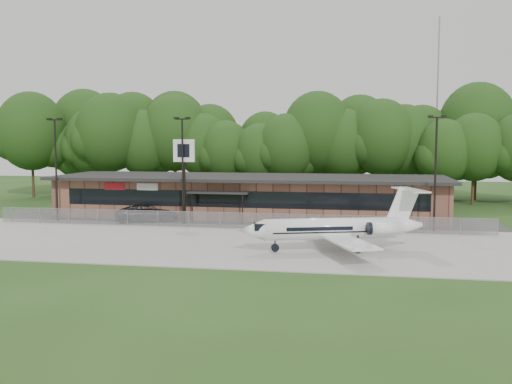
% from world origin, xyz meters
% --- Properties ---
extents(ground, '(160.00, 160.00, 0.00)m').
position_xyz_m(ground, '(0.00, 0.00, 0.00)').
color(ground, '#233E16').
rests_on(ground, ground).
extents(apron, '(64.00, 18.00, 0.08)m').
position_xyz_m(apron, '(0.00, 8.00, 0.04)').
color(apron, '#9E9B93').
rests_on(apron, ground).
extents(parking_lot, '(50.00, 9.00, 0.06)m').
position_xyz_m(parking_lot, '(0.00, 19.50, 0.03)').
color(parking_lot, '#383835').
rests_on(parking_lot, ground).
extents(terminal, '(41.00, 11.65, 4.30)m').
position_xyz_m(terminal, '(-0.00, 23.94, 2.18)').
color(terminal, brown).
rests_on(terminal, ground).
extents(fence, '(46.00, 0.04, 1.52)m').
position_xyz_m(fence, '(0.00, 15.00, 0.78)').
color(fence, gray).
rests_on(fence, ground).
extents(treeline, '(72.00, 12.00, 15.00)m').
position_xyz_m(treeline, '(0.00, 42.00, 7.50)').
color(treeline, '#1A3511').
rests_on(treeline, ground).
extents(radio_mast, '(0.20, 0.20, 25.00)m').
position_xyz_m(radio_mast, '(22.00, 48.00, 12.50)').
color(radio_mast, gray).
rests_on(radio_mast, ground).
extents(light_pole_left, '(1.55, 0.30, 10.23)m').
position_xyz_m(light_pole_left, '(-18.00, 16.50, 5.98)').
color(light_pole_left, black).
rests_on(light_pole_left, ground).
extents(light_pole_mid, '(1.55, 0.30, 10.23)m').
position_xyz_m(light_pole_mid, '(-5.00, 16.50, 5.98)').
color(light_pole_mid, black).
rests_on(light_pole_mid, ground).
extents(light_pole_right, '(1.55, 0.30, 10.23)m').
position_xyz_m(light_pole_right, '(18.00, 16.50, 5.98)').
color(light_pole_right, black).
rests_on(light_pole_right, ground).
extents(business_jet, '(13.65, 12.24, 4.64)m').
position_xyz_m(business_jet, '(9.91, 6.04, 1.66)').
color(business_jet, white).
rests_on(business_jet, ground).
extents(suv, '(6.70, 4.59, 1.70)m').
position_xyz_m(suv, '(-9.10, 17.78, 0.85)').
color(suv, '#313133').
rests_on(suv, ground).
extents(pole_sign, '(2.15, 0.51, 8.15)m').
position_xyz_m(pole_sign, '(-4.95, 16.80, 6.23)').
color(pole_sign, black).
rests_on(pole_sign, ground).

